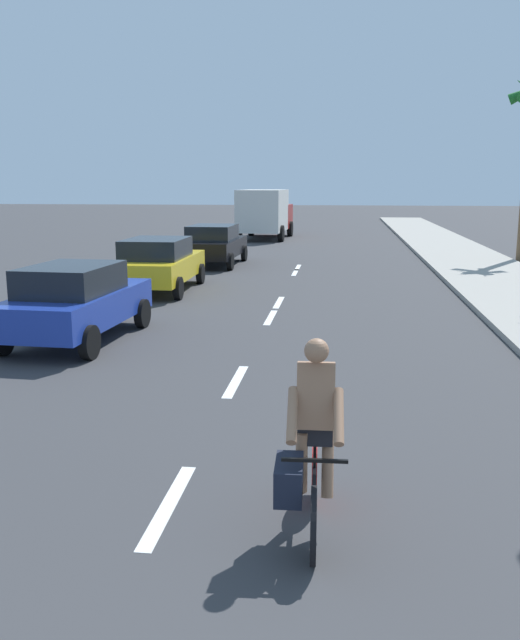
# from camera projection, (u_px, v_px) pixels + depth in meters

# --- Properties ---
(ground_plane) EXTENTS (160.00, 160.00, 0.00)m
(ground_plane) POSITION_uv_depth(u_px,v_px,m) (285.00, 290.00, 20.01)
(ground_plane) COLOR #38383A
(sidewalk_strip) EXTENTS (3.60, 80.00, 0.14)m
(sidewalk_strip) POSITION_uv_depth(u_px,v_px,m) (504.00, 282.00, 21.13)
(sidewalk_strip) COLOR #9E998E
(sidewalk_strip) RESTS_ON ground
(lane_stripe_2) EXTENTS (0.16, 1.80, 0.01)m
(lane_stripe_2) POSITION_uv_depth(u_px,v_px,m) (169.00, 504.00, 6.67)
(lane_stripe_2) COLOR white
(lane_stripe_2) RESTS_ON ground
(lane_stripe_3) EXTENTS (0.16, 1.80, 0.01)m
(lane_stripe_3) POSITION_uv_depth(u_px,v_px,m) (236.00, 381.00, 10.82)
(lane_stripe_3) COLOR white
(lane_stripe_3) RESTS_ON ground
(lane_stripe_4) EXTENTS (0.16, 1.80, 0.01)m
(lane_stripe_4) POSITION_uv_depth(u_px,v_px,m) (271.00, 317.00, 15.96)
(lane_stripe_4) COLOR white
(lane_stripe_4) RESTS_ON ground
(lane_stripe_5) EXTENTS (0.16, 1.80, 0.01)m
(lane_stripe_5) POSITION_uv_depth(u_px,v_px,m) (279.00, 302.00, 17.98)
(lane_stripe_5) COLOR white
(lane_stripe_5) RESTS_ON ground
(lane_stripe_6) EXTENTS (0.16, 1.80, 0.01)m
(lane_stripe_6) POSITION_uv_depth(u_px,v_px,m) (295.00, 272.00, 24.05)
(lane_stripe_6) COLOR white
(lane_stripe_6) RESTS_ON ground
(lane_stripe_7) EXTENTS (0.16, 1.80, 0.01)m
(lane_stripe_7) POSITION_uv_depth(u_px,v_px,m) (298.00, 267.00, 25.44)
(lane_stripe_7) COLOR white
(lane_stripe_7) RESTS_ON ground
(cyclist) EXTENTS (0.63, 1.71, 1.82)m
(cyclist) POSITION_uv_depth(u_px,v_px,m) (309.00, 447.00, 5.99)
(cyclist) COLOR black
(cyclist) RESTS_ON ground
(parked_car_blue) EXTENTS (2.09, 4.20, 1.57)m
(parked_car_blue) POSITION_uv_depth(u_px,v_px,m) (76.00, 300.00, 13.45)
(parked_car_blue) COLOR #1E389E
(parked_car_blue) RESTS_ON ground
(parked_car_yellow) EXTENTS (2.11, 4.53, 1.57)m
(parked_car_yellow) POSITION_uv_depth(u_px,v_px,m) (158.00, 263.00, 19.78)
(parked_car_yellow) COLOR gold
(parked_car_yellow) RESTS_ON ground
(parked_car_black) EXTENTS (2.15, 4.52, 1.57)m
(parked_car_black) POSITION_uv_depth(u_px,v_px,m) (214.00, 244.00, 26.05)
(parked_car_black) COLOR black
(parked_car_black) RESTS_ON ground
(delivery_truck) EXTENTS (2.91, 6.35, 2.80)m
(delivery_truck) POSITION_uv_depth(u_px,v_px,m) (265.00, 213.00, 38.37)
(delivery_truck) COLOR maroon
(delivery_truck) RESTS_ON ground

